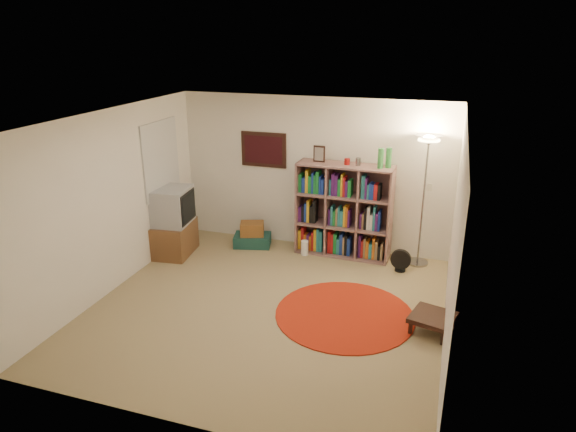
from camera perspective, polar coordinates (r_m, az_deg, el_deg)
name	(u,v)px	position (r m, az deg, el deg)	size (l,w,h in m)	color
room	(263,217)	(6.44, -2.81, -0.11)	(4.54, 4.54, 2.54)	#948057
bookshelf	(342,212)	(8.24, 6.07, 0.46)	(1.53, 0.48, 1.82)	#805855
floor_lamp	(427,159)	(7.83, 15.21, 6.18)	(0.40, 0.40, 2.04)	gray
floor_fan	(401,260)	(7.99, 12.41, -4.85)	(0.31, 0.17, 0.35)	black
tv_stand	(174,223)	(8.48, -12.58, -0.74)	(0.62, 0.82, 1.12)	brown
suitcase	(252,240)	(8.76, -3.97, -2.69)	(0.68, 0.53, 0.20)	#163E38
wicker_basket	(252,229)	(8.68, -4.01, -1.43)	(0.46, 0.39, 0.22)	brown
duffel_bag	(309,239)	(8.75, 2.37, -2.57)	(0.36, 0.31, 0.23)	black
paper_towel	(305,248)	(8.38, 1.86, -3.55)	(0.12, 0.12, 0.25)	white
red_rug	(345,314)	(6.79, 6.30, -10.81)	(1.79, 1.79, 0.02)	#981C0B
side_table	(433,318)	(6.56, 15.78, -10.85)	(0.61, 0.61, 0.23)	black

